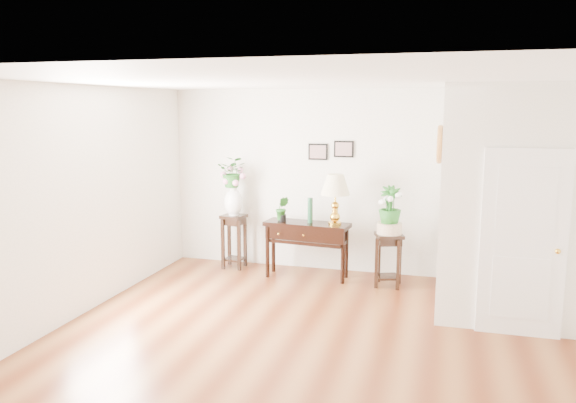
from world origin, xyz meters
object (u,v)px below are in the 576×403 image
at_px(console_table, 307,250).
at_px(plant_stand_a, 234,241).
at_px(table_lamp, 335,201).
at_px(plant_stand_b, 388,260).

bearing_deg(console_table, plant_stand_a, 176.74).
relative_size(console_table, plant_stand_a, 1.48).
xyz_separation_m(console_table, plant_stand_a, (-1.24, 0.19, 0.01)).
relative_size(table_lamp, plant_stand_b, 0.97).
bearing_deg(table_lamp, plant_stand_b, -5.30).
bearing_deg(table_lamp, console_table, 180.00).
distance_m(console_table, table_lamp, 0.88).
bearing_deg(plant_stand_a, table_lamp, -6.70).
relative_size(console_table, table_lamp, 1.69).
bearing_deg(table_lamp, plant_stand_a, 173.30).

